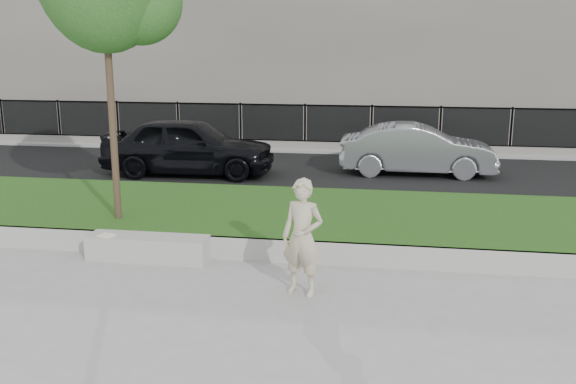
% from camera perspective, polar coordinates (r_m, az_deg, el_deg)
% --- Properties ---
extents(ground, '(90.00, 90.00, 0.00)m').
position_cam_1_polar(ground, '(10.06, -4.35, -8.05)').
color(ground, gray).
rests_on(ground, ground).
extents(grass_bank, '(34.00, 4.00, 0.40)m').
position_cam_1_polar(grass_bank, '(12.78, -1.24, -2.38)').
color(grass_bank, black).
rests_on(grass_bank, ground).
extents(grass_kerb, '(34.00, 0.08, 0.40)m').
position_cam_1_polar(grass_kerb, '(10.94, -3.10, -5.13)').
color(grass_kerb, '#999790').
rests_on(grass_kerb, ground).
extents(street, '(34.00, 7.00, 0.04)m').
position_cam_1_polar(street, '(18.11, 1.90, 1.73)').
color(street, black).
rests_on(street, ground).
extents(far_pavement, '(34.00, 3.00, 0.12)m').
position_cam_1_polar(far_pavement, '(22.50, 3.37, 4.11)').
color(far_pavement, gray).
rests_on(far_pavement, ground).
extents(iron_fence, '(32.00, 0.30, 1.50)m').
position_cam_1_polar(iron_fence, '(21.44, 3.11, 4.96)').
color(iron_fence, slate).
rests_on(iron_fence, far_pavement).
extents(building_facade, '(34.00, 10.00, 10.00)m').
position_cam_1_polar(building_facade, '(29.21, 4.97, 15.92)').
color(building_facade, '#625E55').
rests_on(building_facade, ground).
extents(stone_bench, '(2.08, 0.52, 0.43)m').
position_cam_1_polar(stone_bench, '(11.23, -12.33, -4.88)').
color(stone_bench, '#999790').
rests_on(stone_bench, ground).
extents(man, '(0.73, 0.58, 1.74)m').
position_cam_1_polar(man, '(9.36, 1.30, -4.05)').
color(man, '#C4B797').
rests_on(man, ground).
extents(book, '(0.28, 0.23, 0.03)m').
position_cam_1_polar(book, '(11.32, -15.80, -3.73)').
color(book, '#F0E4D0').
rests_on(book, stone_bench).
extents(car_dark, '(4.75, 2.04, 1.60)m').
position_cam_1_polar(car_dark, '(17.84, -8.81, 4.08)').
color(car_dark, black).
rests_on(car_dark, street).
extents(car_silver, '(4.22, 1.51, 1.39)m').
position_cam_1_polar(car_silver, '(18.03, 11.44, 3.73)').
color(car_silver, gray).
rests_on(car_silver, street).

